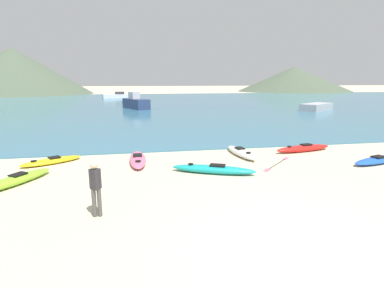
{
  "coord_description": "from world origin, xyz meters",
  "views": [
    {
      "loc": [
        -3.65,
        -5.45,
        3.73
      ],
      "look_at": [
        -0.84,
        9.45,
        0.5
      ],
      "focal_mm": 28.0,
      "sensor_mm": 36.0,
      "label": 1
    }
  ],
  "objects_px": {
    "kayak_on_sand_3": "(303,148)",
    "person_near_foreground": "(96,185)",
    "kayak_on_sand_5": "(138,159)",
    "moored_boat_0": "(136,103)",
    "loose_paddle": "(277,164)",
    "kayak_on_sand_0": "(15,180)",
    "kayak_on_sand_1": "(241,152)",
    "moored_boat_1": "(117,96)",
    "moored_boat_2": "(316,107)",
    "kayak_on_sand_6": "(380,160)",
    "kayak_on_sand_2": "(52,161)",
    "kayak_on_sand_4": "(213,169)"
  },
  "relations": [
    {
      "from": "kayak_on_sand_6",
      "to": "person_near_foreground",
      "type": "height_order",
      "value": "person_near_foreground"
    },
    {
      "from": "kayak_on_sand_6",
      "to": "moored_boat_0",
      "type": "bearing_deg",
      "value": 110.7
    },
    {
      "from": "kayak_on_sand_5",
      "to": "loose_paddle",
      "type": "relative_size",
      "value": 1.45
    },
    {
      "from": "person_near_foreground",
      "to": "kayak_on_sand_4",
      "type": "bearing_deg",
      "value": 37.8
    },
    {
      "from": "kayak_on_sand_2",
      "to": "moored_boat_2",
      "type": "height_order",
      "value": "moored_boat_2"
    },
    {
      "from": "kayak_on_sand_2",
      "to": "moored_boat_2",
      "type": "relative_size",
      "value": 0.49
    },
    {
      "from": "kayak_on_sand_5",
      "to": "kayak_on_sand_6",
      "type": "xyz_separation_m",
      "value": [
        11.03,
        -2.15,
        0.0
      ]
    },
    {
      "from": "kayak_on_sand_5",
      "to": "kayak_on_sand_6",
      "type": "bearing_deg",
      "value": -11.04
    },
    {
      "from": "kayak_on_sand_6",
      "to": "loose_paddle",
      "type": "height_order",
      "value": "kayak_on_sand_6"
    },
    {
      "from": "moored_boat_2",
      "to": "kayak_on_sand_2",
      "type": "bearing_deg",
      "value": -142.79
    },
    {
      "from": "kayak_on_sand_3",
      "to": "kayak_on_sand_5",
      "type": "relative_size",
      "value": 1.1
    },
    {
      "from": "kayak_on_sand_3",
      "to": "kayak_on_sand_6",
      "type": "height_order",
      "value": "kayak_on_sand_3"
    },
    {
      "from": "kayak_on_sand_0",
      "to": "moored_boat_1",
      "type": "bearing_deg",
      "value": 89.29
    },
    {
      "from": "loose_paddle",
      "to": "moored_boat_0",
      "type": "bearing_deg",
      "value": 102.27
    },
    {
      "from": "loose_paddle",
      "to": "person_near_foreground",
      "type": "bearing_deg",
      "value": -151.43
    },
    {
      "from": "kayak_on_sand_1",
      "to": "kayak_on_sand_5",
      "type": "xyz_separation_m",
      "value": [
        -5.14,
        -0.28,
        -0.03
      ]
    },
    {
      "from": "kayak_on_sand_0",
      "to": "loose_paddle",
      "type": "height_order",
      "value": "kayak_on_sand_0"
    },
    {
      "from": "kayak_on_sand_1",
      "to": "kayak_on_sand_3",
      "type": "distance_m",
      "value": 3.6
    },
    {
      "from": "kayak_on_sand_1",
      "to": "moored_boat_2",
      "type": "xyz_separation_m",
      "value": [
        17.11,
        20.06,
        0.31
      ]
    },
    {
      "from": "moored_boat_0",
      "to": "kayak_on_sand_2",
      "type": "bearing_deg",
      "value": -98.46
    },
    {
      "from": "kayak_on_sand_0",
      "to": "person_near_foreground",
      "type": "height_order",
      "value": "person_near_foreground"
    },
    {
      "from": "kayak_on_sand_5",
      "to": "loose_paddle",
      "type": "distance_m",
      "value": 6.41
    },
    {
      "from": "kayak_on_sand_2",
      "to": "kayak_on_sand_4",
      "type": "distance_m",
      "value": 7.45
    },
    {
      "from": "kayak_on_sand_0",
      "to": "kayak_on_sand_2",
      "type": "height_order",
      "value": "kayak_on_sand_0"
    },
    {
      "from": "kayak_on_sand_3",
      "to": "kayak_on_sand_4",
      "type": "xyz_separation_m",
      "value": [
        -5.7,
        -2.82,
        -0.01
      ]
    },
    {
      "from": "moored_boat_1",
      "to": "moored_boat_2",
      "type": "relative_size",
      "value": 1.15
    },
    {
      "from": "kayak_on_sand_2",
      "to": "kayak_on_sand_3",
      "type": "distance_m",
      "value": 12.61
    },
    {
      "from": "kayak_on_sand_6",
      "to": "kayak_on_sand_4",
      "type": "bearing_deg",
      "value": -179.08
    },
    {
      "from": "kayak_on_sand_2",
      "to": "moored_boat_0",
      "type": "distance_m",
      "value": 26.7
    },
    {
      "from": "kayak_on_sand_0",
      "to": "kayak_on_sand_1",
      "type": "height_order",
      "value": "kayak_on_sand_1"
    },
    {
      "from": "kayak_on_sand_5",
      "to": "kayak_on_sand_6",
      "type": "distance_m",
      "value": 11.23
    },
    {
      "from": "kayak_on_sand_3",
      "to": "loose_paddle",
      "type": "relative_size",
      "value": 1.59
    },
    {
      "from": "kayak_on_sand_3",
      "to": "moored_boat_1",
      "type": "height_order",
      "value": "moored_boat_1"
    },
    {
      "from": "kayak_on_sand_3",
      "to": "moored_boat_1",
      "type": "xyz_separation_m",
      "value": [
        -12.5,
        52.5,
        0.33
      ]
    },
    {
      "from": "kayak_on_sand_0",
      "to": "moored_boat_0",
      "type": "bearing_deg",
      "value": 81.24
    },
    {
      "from": "moored_boat_1",
      "to": "moored_boat_2",
      "type": "bearing_deg",
      "value": -51.49
    },
    {
      "from": "kayak_on_sand_0",
      "to": "kayak_on_sand_6",
      "type": "xyz_separation_m",
      "value": [
        15.47,
        0.1,
        -0.02
      ]
    },
    {
      "from": "kayak_on_sand_6",
      "to": "moored_boat_1",
      "type": "distance_m",
      "value": 57.14
    },
    {
      "from": "kayak_on_sand_1",
      "to": "kayak_on_sand_3",
      "type": "height_order",
      "value": "kayak_on_sand_3"
    },
    {
      "from": "kayak_on_sand_0",
      "to": "moored_boat_2",
      "type": "bearing_deg",
      "value": 40.26
    },
    {
      "from": "kayak_on_sand_3",
      "to": "moored_boat_0",
      "type": "distance_m",
      "value": 27.77
    },
    {
      "from": "kayak_on_sand_3",
      "to": "person_near_foreground",
      "type": "distance_m",
      "value": 11.64
    },
    {
      "from": "kayak_on_sand_0",
      "to": "kayak_on_sand_6",
      "type": "bearing_deg",
      "value": 0.38
    },
    {
      "from": "kayak_on_sand_1",
      "to": "kayak_on_sand_0",
      "type": "bearing_deg",
      "value": -165.16
    },
    {
      "from": "kayak_on_sand_5",
      "to": "moored_boat_0",
      "type": "height_order",
      "value": "moored_boat_0"
    },
    {
      "from": "loose_paddle",
      "to": "moored_boat_2",
      "type": "bearing_deg",
      "value": 53.76
    },
    {
      "from": "kayak_on_sand_0",
      "to": "kayak_on_sand_2",
      "type": "bearing_deg",
      "value": 78.46
    },
    {
      "from": "kayak_on_sand_6",
      "to": "kayak_on_sand_5",
      "type": "bearing_deg",
      "value": 168.96
    },
    {
      "from": "moored_boat_1",
      "to": "kayak_on_sand_6",
      "type": "bearing_deg",
      "value": -75.0
    },
    {
      "from": "kayak_on_sand_5",
      "to": "moored_boat_1",
      "type": "height_order",
      "value": "moored_boat_1"
    }
  ]
}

